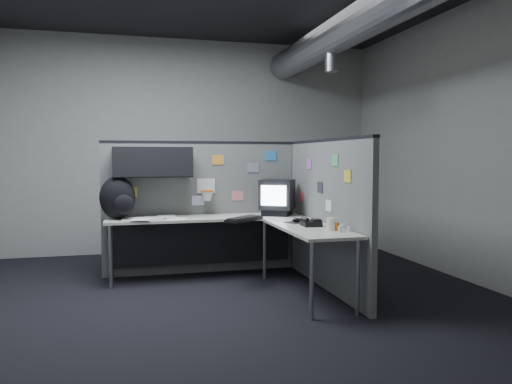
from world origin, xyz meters
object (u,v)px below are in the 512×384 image
object	(u,v)px
keyboard	(244,219)
phone	(311,223)
backpack	(118,198)
monitor	(277,197)
desk	(231,229)

from	to	relation	value
keyboard	phone	size ratio (longest dim) A/B	2.34
phone	backpack	bearing A→B (deg)	163.02
monitor	phone	distance (m)	1.04
monitor	phone	world-z (taller)	monitor
desk	monitor	distance (m)	0.75
keyboard	backpack	size ratio (longest dim) A/B	1.00
monitor	desk	bearing A→B (deg)	-174.44
monitor	keyboard	world-z (taller)	monitor
monitor	keyboard	distance (m)	0.71
phone	backpack	world-z (taller)	backpack
desk	monitor	world-z (taller)	monitor
desk	phone	world-z (taller)	phone
monitor	backpack	size ratio (longest dim) A/B	1.06
monitor	phone	xyz separation A→B (m)	(0.05, -1.02, -0.19)
keyboard	desk	bearing A→B (deg)	121.44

